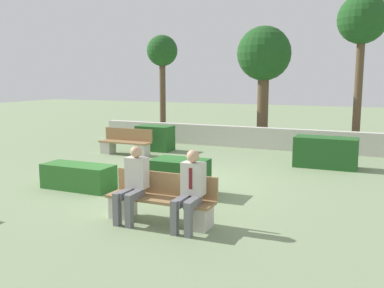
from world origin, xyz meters
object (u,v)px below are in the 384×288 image
object	(u,v)px
person_seated_woman	(133,181)
tree_center_left	(264,56)
person_seated_man	(190,187)
bench_front	(161,203)
tree_leftmost	(162,55)
tree_center_right	(362,23)
bench_left_side	(125,145)

from	to	relation	value
person_seated_woman	tree_center_left	distance (m)	10.12
person_seated_man	person_seated_woman	distance (m)	1.08
bench_front	tree_leftmost	xyz separation A→B (m)	(-4.84, 9.34, 3.05)
tree_center_left	tree_center_right	distance (m)	3.54
person_seated_man	tree_leftmost	distance (m)	11.26
person_seated_man	tree_center_left	world-z (taller)	tree_center_left
person_seated_man	tree_leftmost	world-z (taller)	tree_leftmost
person_seated_woman	tree_center_right	distance (m)	10.50
person_seated_man	bench_front	bearing A→B (deg)	167.29
bench_front	person_seated_man	distance (m)	0.75
bench_front	tree_center_right	world-z (taller)	tree_center_right
bench_left_side	tree_leftmost	distance (m)	5.09
bench_front	bench_left_side	xyz separation A→B (m)	(-4.12, 5.33, -0.01)
tree_leftmost	tree_center_right	distance (m)	7.55
bench_left_side	tree_leftmost	bearing A→B (deg)	107.87
tree_center_left	tree_center_right	bearing A→B (deg)	-6.83
bench_front	tree_center_left	distance (m)	10.11
tree_leftmost	tree_center_right	world-z (taller)	tree_center_right
bench_left_side	tree_center_left	distance (m)	6.23
tree_leftmost	person_seated_man	bearing A→B (deg)	-60.03
person_seated_man	tree_center_left	bearing A→B (deg)	97.80
person_seated_woman	tree_center_right	xyz separation A→B (m)	(3.12, 9.39, 3.53)
person_seated_woman	tree_center_right	world-z (taller)	tree_center_right
tree_leftmost	tree_center_right	xyz separation A→B (m)	(7.50, -0.09, 0.87)
tree_leftmost	person_seated_woman	bearing A→B (deg)	-65.18
person_seated_man	tree_center_right	distance (m)	10.23
bench_left_side	tree_leftmost	xyz separation A→B (m)	(-0.72, 4.01, 3.06)
person_seated_man	tree_center_left	size ratio (longest dim) A/B	0.30
tree_center_left	person_seated_woman	bearing A→B (deg)	-88.48
person_seated_woman	bench_front	bearing A→B (deg)	17.11
bench_front	tree_leftmost	distance (m)	10.95
bench_front	bench_left_side	size ratio (longest dim) A/B	1.11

